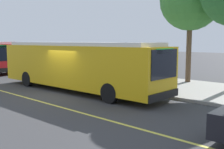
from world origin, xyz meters
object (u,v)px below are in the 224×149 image
Objects in this scene: transit_bus_main at (77,64)px; waiting_bench at (111,73)px; pedestrian_commuter at (90,68)px; route_sign_post at (125,58)px.

transit_bus_main is 7.71× the size of waiting_bench.
transit_bus_main is at bearing -56.24° from pedestrian_commuter.
pedestrian_commuter is at bearing -107.87° from waiting_bench.
waiting_bench is at bearing 151.14° from route_sign_post.
pedestrian_commuter reaches higher than waiting_bench.
transit_bus_main and route_sign_post have the same top height.
route_sign_post reaches higher than pedestrian_commuter.
waiting_bench is 1.78m from pedestrian_commuter.
transit_bus_main is at bearing -117.79° from route_sign_post.
route_sign_post is (2.73, -1.50, 1.32)m from waiting_bench.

